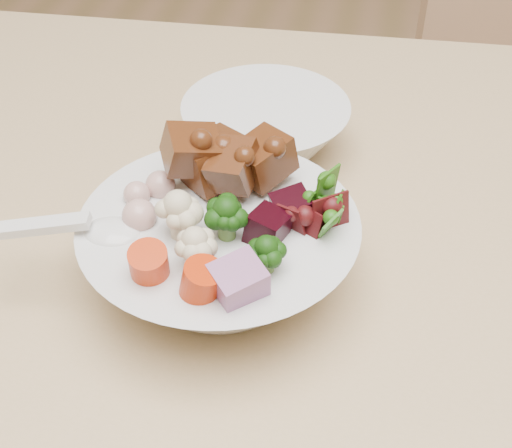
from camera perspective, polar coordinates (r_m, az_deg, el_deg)
name	(u,v)px	position (r m, az deg, el deg)	size (l,w,h in m)	color
food_bowl	(222,247)	(0.59, -2.70, -1.85)	(0.23, 0.23, 0.12)	silver
soup_spoon	(92,232)	(0.57, -12.98, -0.60)	(0.13, 0.05, 0.03)	silver
side_bowl	(265,129)	(0.74, 0.76, 7.61)	(0.17, 0.17, 0.06)	silver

